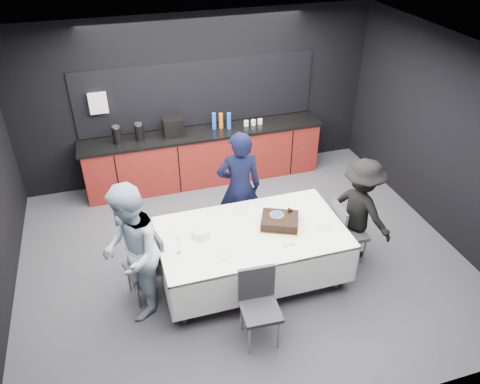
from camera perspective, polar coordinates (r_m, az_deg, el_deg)
name	(u,v)px	position (r m, az deg, el deg)	size (l,w,h in m)	color
ground	(242,258)	(6.64, 0.25, -8.05)	(6.00, 6.00, 0.00)	#45454A
room_shell	(242,140)	(5.58, 0.30, 6.40)	(6.04, 5.04, 2.82)	white
kitchenette	(203,152)	(8.09, -4.50, 4.88)	(4.10, 0.64, 2.05)	maroon
party_table	(252,240)	(5.93, 1.42, -5.85)	(2.32, 1.32, 0.78)	#99999E
cake_assembly	(280,221)	(5.93, 4.88, -3.53)	(0.62, 0.57, 0.16)	gold
plate_stack	(201,233)	(5.76, -4.80, -4.95)	(0.23, 0.23, 0.10)	white
loose_plate_near	(224,254)	(5.51, -1.93, -7.58)	(0.19, 0.19, 0.01)	white
loose_plate_right_a	(297,217)	(6.12, 6.91, -2.99)	(0.20, 0.20, 0.01)	white
loose_plate_right_b	(325,228)	(5.99, 10.31, -4.30)	(0.18, 0.18, 0.01)	white
loose_plate_far	(241,211)	(6.18, 0.13, -2.32)	(0.20, 0.20, 0.01)	white
fork_pile	(288,243)	(5.68, 5.84, -6.17)	(0.15, 0.09, 0.02)	white
champagne_flute	(178,242)	(5.47, -7.59, -6.10)	(0.06, 0.06, 0.22)	white
chair_left	(150,261)	(5.90, -10.96, -8.21)	(0.51, 0.51, 0.92)	#333238
chair_right	(345,229)	(6.43, 12.64, -4.42)	(0.43, 0.43, 0.92)	#333238
chair_near	(259,300)	(5.33, 2.30, -13.04)	(0.44, 0.44, 0.92)	#333238
person_center	(239,188)	(6.51, -0.09, 0.51)	(0.63, 0.41, 1.72)	black
person_left	(131,253)	(5.51, -13.15, -7.27)	(0.85, 0.67, 1.76)	#A0B6C9
person_right	(360,210)	(6.47, 14.44, -2.12)	(0.96, 0.55, 1.49)	black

